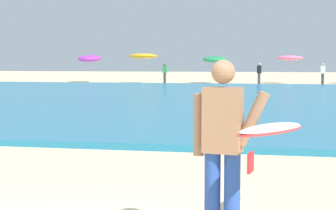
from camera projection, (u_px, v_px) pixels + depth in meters
sea at (231, 98)px, 23.81m from camera, size 120.00×28.00×0.14m
surfer_with_board at (248, 138)px, 4.82m from camera, size 1.13×2.82×1.73m
beach_umbrella_0 at (89, 58)px, 42.98m from camera, size 1.90×1.94×2.27m
beach_umbrella_1 at (143, 56)px, 40.57m from camera, size 2.18×2.19×2.31m
beach_umbrella_2 at (215, 59)px, 40.93m from camera, size 1.86×1.89×2.15m
beach_umbrella_3 at (290, 58)px, 40.39m from camera, size 1.96×1.96×2.14m
beachgoer_near_row_left at (323, 73)px, 37.48m from camera, size 0.32×0.20×1.58m
beachgoer_near_row_mid at (165, 73)px, 39.45m from camera, size 0.32×0.20×1.58m
beachgoer_near_row_right at (259, 73)px, 38.50m from camera, size 0.32×0.20×1.58m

